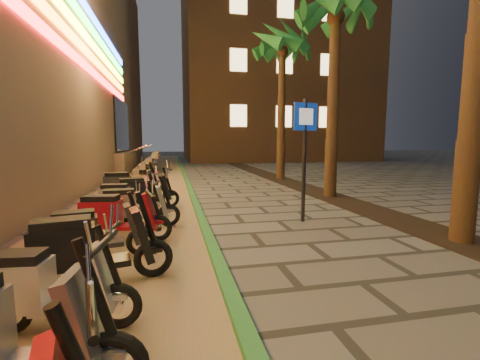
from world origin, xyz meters
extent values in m
plane|color=#474442|center=(0.00, 0.00, 0.00)|extent=(120.00, 120.00, 0.00)
cube|color=#8C7251|center=(-2.60, 10.00, 0.01)|extent=(3.40, 60.00, 0.01)
cube|color=#2A7033|center=(-0.90, 10.00, 0.05)|extent=(0.18, 60.00, 0.10)
cube|color=black|center=(3.60, 5.00, 0.01)|extent=(1.20, 40.00, 0.02)
cube|color=black|center=(-4.45, 18.00, 2.80)|extent=(0.08, 5.00, 3.00)
cube|color=gray|center=(-6.50, 18.00, 0.60)|extent=(5.00, 6.00, 1.20)
cube|color=#FF1414|center=(-4.45, 6.00, 4.50)|extent=(0.06, 26.00, 0.28)
cube|color=orange|center=(-4.45, 6.00, 5.05)|extent=(0.06, 26.00, 0.28)
cube|color=gray|center=(-3.50, 18.00, 0.15)|extent=(0.35, 5.00, 0.30)
cube|color=gray|center=(-3.15, 18.00, 0.45)|extent=(0.35, 5.00, 0.30)
cube|color=gray|center=(-2.80, 18.00, 0.75)|extent=(0.35, 5.00, 0.30)
cube|color=gray|center=(-2.45, 18.00, 1.05)|extent=(0.35, 5.00, 0.30)
cylinder|color=silver|center=(-3.90, 16.00, 1.25)|extent=(2.09, 0.06, 0.81)
cylinder|color=silver|center=(-3.90, 20.00, 1.25)|extent=(2.09, 0.06, 0.81)
cube|color=brown|center=(9.00, 32.00, 12.50)|extent=(18.00, 16.00, 25.00)
cube|color=#FED88B|center=(4.00, 23.97, 4.00)|extent=(1.40, 0.06, 1.80)
cube|color=#FED88B|center=(8.00, 23.97, 4.00)|extent=(1.40, 0.06, 1.80)
cube|color=#FED88B|center=(12.00, 23.97, 4.00)|extent=(1.40, 0.06, 1.80)
cube|color=#FED88B|center=(4.00, 23.97, 8.50)|extent=(1.40, 0.06, 1.80)
cube|color=#FED88B|center=(8.00, 23.97, 8.50)|extent=(1.40, 0.06, 1.80)
cube|color=#FED88B|center=(12.00, 23.97, 8.50)|extent=(1.40, 0.06, 1.80)
cube|color=#FED88B|center=(4.00, 23.97, 13.00)|extent=(1.40, 0.06, 1.80)
cube|color=#FED88B|center=(8.00, 23.97, 13.00)|extent=(1.40, 0.06, 1.80)
cube|color=#FED88B|center=(12.00, 23.97, 13.00)|extent=(1.40, 0.06, 1.80)
cylinder|color=#472D19|center=(3.60, 2.00, 2.73)|extent=(0.40, 0.40, 5.45)
cylinder|color=#472D19|center=(3.60, 7.00, 2.85)|extent=(0.40, 0.40, 5.70)
sphere|color=#472D19|center=(3.60, 7.00, 5.70)|extent=(0.56, 0.56, 0.56)
cone|color=#1A551E|center=(4.49, 7.00, 6.15)|extent=(0.60, 1.93, 1.52)
cone|color=#1A551E|center=(4.28, 7.57, 6.15)|extent=(1.70, 1.86, 1.52)
cone|color=#1A551E|center=(3.75, 7.87, 6.15)|extent=(2.00, 0.93, 1.52)
cone|color=#1A551E|center=(3.16, 7.77, 6.15)|extent=(1.97, 1.48, 1.52)
cone|color=#1A551E|center=(2.77, 7.30, 6.15)|extent=(1.22, 2.02, 1.52)
cylinder|color=#472D19|center=(3.60, 12.00, 2.98)|extent=(0.40, 0.40, 5.95)
sphere|color=#472D19|center=(3.60, 12.00, 5.95)|extent=(0.56, 0.56, 0.56)
cone|color=#1A551E|center=(4.49, 12.00, 6.40)|extent=(0.60, 1.93, 1.52)
cone|color=#1A551E|center=(4.28, 12.57, 6.40)|extent=(1.70, 1.86, 1.52)
cone|color=#1A551E|center=(3.75, 12.87, 6.40)|extent=(2.00, 0.93, 1.52)
cone|color=#1A551E|center=(3.16, 12.77, 6.40)|extent=(1.97, 1.48, 1.52)
cone|color=#1A551E|center=(2.77, 12.30, 6.40)|extent=(1.22, 2.02, 1.52)
cone|color=#1A551E|center=(2.77, 11.70, 6.40)|extent=(1.22, 2.02, 1.52)
cone|color=#1A551E|center=(3.16, 11.23, 6.40)|extent=(1.97, 1.48, 1.52)
cone|color=#1A551E|center=(3.75, 11.13, 6.40)|extent=(2.00, 0.93, 1.52)
cone|color=#1A551E|center=(4.28, 11.43, 6.40)|extent=(1.70, 1.86, 1.52)
cylinder|color=black|center=(1.38, 4.05, 1.38)|extent=(0.09, 0.09, 2.75)
cube|color=#0B2E9B|center=(1.39, 4.03, 2.37)|extent=(0.60, 0.17, 0.61)
cube|color=white|center=(1.39, 4.01, 2.37)|extent=(0.35, 0.10, 0.35)
cylinder|color=black|center=(-1.89, -1.27, 1.09)|extent=(0.19, 0.56, 0.04)
cube|color=#96969D|center=(-2.11, -0.52, 0.61)|extent=(0.31, 0.43, 0.72)
cylinder|color=black|center=(-2.04, -0.53, 0.82)|extent=(0.29, 0.10, 0.75)
cylinder|color=black|center=(-1.99, -0.53, 1.14)|extent=(0.11, 0.59, 0.04)
cube|color=#96969D|center=(-1.97, -0.53, 0.39)|extent=(0.24, 0.17, 0.06)
torus|color=black|center=(-3.07, 0.50, 0.23)|extent=(0.47, 0.13, 0.46)
cylinder|color=silver|center=(-3.07, 0.50, 0.23)|extent=(0.13, 0.10, 0.12)
torus|color=black|center=(-2.08, 0.41, 0.23)|extent=(0.47, 0.13, 0.46)
cylinder|color=silver|center=(-2.08, 0.41, 0.23)|extent=(0.13, 0.10, 0.12)
cube|color=white|center=(-2.58, 0.45, 0.27)|extent=(0.52, 0.35, 0.07)
cube|color=white|center=(-3.00, 0.49, 0.49)|extent=(0.65, 0.40, 0.45)
cube|color=black|center=(-3.00, 0.49, 0.75)|extent=(0.58, 0.34, 0.11)
cube|color=white|center=(-2.20, 0.42, 0.54)|extent=(0.27, 0.38, 0.63)
cylinder|color=black|center=(-2.14, 0.41, 0.71)|extent=(0.25, 0.09, 0.66)
cylinder|color=black|center=(-2.09, 0.41, 1.00)|extent=(0.09, 0.52, 0.04)
cube|color=white|center=(-2.08, 0.41, 0.34)|extent=(0.21, 0.14, 0.05)
torus|color=black|center=(-2.91, 1.34, 0.26)|extent=(0.53, 0.21, 0.52)
cylinder|color=silver|center=(-2.91, 1.34, 0.26)|extent=(0.16, 0.13, 0.14)
torus|color=black|center=(-1.80, 1.58, 0.26)|extent=(0.53, 0.21, 0.52)
cylinder|color=silver|center=(-1.80, 1.58, 0.26)|extent=(0.16, 0.13, 0.14)
cube|color=black|center=(-2.37, 1.46, 0.30)|extent=(0.61, 0.45, 0.08)
cube|color=black|center=(-2.83, 1.35, 0.55)|extent=(0.77, 0.53, 0.50)
cube|color=black|center=(-2.83, 1.35, 0.85)|extent=(0.68, 0.45, 0.12)
cube|color=black|center=(-1.94, 1.55, 0.60)|extent=(0.35, 0.45, 0.71)
cylinder|color=black|center=(-1.87, 1.56, 0.81)|extent=(0.28, 0.13, 0.75)
cylinder|color=black|center=(-1.82, 1.57, 1.13)|extent=(0.17, 0.58, 0.04)
cube|color=black|center=(-1.80, 1.58, 0.38)|extent=(0.25, 0.19, 0.06)
torus|color=black|center=(-3.03, 2.26, 0.23)|extent=(0.47, 0.19, 0.47)
cylinder|color=silver|center=(-3.03, 2.26, 0.23)|extent=(0.14, 0.11, 0.13)
torus|color=black|center=(-2.05, 2.47, 0.23)|extent=(0.47, 0.19, 0.47)
cylinder|color=silver|center=(-2.05, 2.47, 0.23)|extent=(0.14, 0.11, 0.13)
cube|color=#222627|center=(-2.54, 2.36, 0.27)|extent=(0.55, 0.40, 0.07)
cube|color=#222627|center=(-2.96, 2.27, 0.49)|extent=(0.69, 0.47, 0.45)
cube|color=black|center=(-2.96, 2.27, 0.75)|extent=(0.60, 0.40, 0.11)
cube|color=#222627|center=(-2.17, 2.44, 0.54)|extent=(0.31, 0.40, 0.63)
cylinder|color=black|center=(-2.11, 2.46, 0.72)|extent=(0.25, 0.11, 0.66)
cylinder|color=black|center=(-2.06, 2.47, 1.00)|extent=(0.15, 0.52, 0.04)
cube|color=#222627|center=(-2.05, 2.47, 0.34)|extent=(0.22, 0.16, 0.05)
torus|color=black|center=(-2.87, 3.33, 0.25)|extent=(0.51, 0.16, 0.50)
cylinder|color=silver|center=(-2.87, 3.33, 0.25)|extent=(0.15, 0.11, 0.13)
torus|color=black|center=(-1.80, 3.19, 0.25)|extent=(0.51, 0.16, 0.50)
cylinder|color=silver|center=(-1.80, 3.19, 0.25)|extent=(0.15, 0.11, 0.13)
cube|color=maroon|center=(-2.35, 3.26, 0.29)|extent=(0.57, 0.39, 0.08)
cube|color=maroon|center=(-2.79, 3.32, 0.53)|extent=(0.72, 0.45, 0.48)
cube|color=black|center=(-2.79, 3.32, 0.81)|extent=(0.63, 0.39, 0.12)
cube|color=maroon|center=(-1.94, 3.21, 0.58)|extent=(0.31, 0.42, 0.68)
cylinder|color=black|center=(-1.87, 3.20, 0.77)|extent=(0.27, 0.10, 0.71)
cylinder|color=black|center=(-1.82, 3.19, 1.08)|extent=(0.12, 0.56, 0.04)
cube|color=maroon|center=(-1.80, 3.19, 0.36)|extent=(0.23, 0.16, 0.06)
torus|color=black|center=(-2.68, 4.12, 0.25)|extent=(0.50, 0.13, 0.49)
cylinder|color=silver|center=(-2.68, 4.12, 0.25)|extent=(0.14, 0.10, 0.13)
torus|color=black|center=(-1.63, 4.20, 0.25)|extent=(0.50, 0.13, 0.49)
cylinder|color=silver|center=(-1.63, 4.20, 0.25)|extent=(0.14, 0.10, 0.13)
cube|color=#97989E|center=(-2.16, 4.16, 0.28)|extent=(0.54, 0.36, 0.08)
cube|color=#97989E|center=(-2.61, 4.13, 0.52)|extent=(0.69, 0.41, 0.47)
cube|color=black|center=(-2.61, 4.13, 0.79)|extent=(0.61, 0.35, 0.11)
cube|color=#97989E|center=(-1.76, 4.19, 0.57)|extent=(0.28, 0.40, 0.66)
cylinder|color=black|center=(-1.69, 4.20, 0.76)|extent=(0.26, 0.09, 0.70)
cylinder|color=black|center=(-1.65, 4.20, 1.06)|extent=(0.08, 0.55, 0.04)
cube|color=#97989E|center=(-1.63, 4.20, 0.36)|extent=(0.22, 0.15, 0.06)
torus|color=black|center=(-2.94, 5.18, 0.24)|extent=(0.48, 0.11, 0.48)
cylinder|color=silver|center=(-2.94, 5.18, 0.24)|extent=(0.13, 0.10, 0.13)
torus|color=black|center=(-1.91, 5.14, 0.24)|extent=(0.48, 0.11, 0.48)
cylinder|color=silver|center=(-1.91, 5.14, 0.24)|extent=(0.13, 0.10, 0.13)
cube|color=#BABBBE|center=(-2.43, 5.16, 0.28)|extent=(0.52, 0.33, 0.07)
cube|color=#BABBBE|center=(-2.87, 5.17, 0.51)|extent=(0.66, 0.37, 0.46)
cube|color=black|center=(-2.87, 5.17, 0.78)|extent=(0.58, 0.32, 0.11)
cube|color=#BABBBE|center=(-2.04, 5.14, 0.55)|extent=(0.26, 0.38, 0.65)
cylinder|color=black|center=(-1.97, 5.14, 0.74)|extent=(0.26, 0.07, 0.68)
cylinder|color=black|center=(-1.93, 5.14, 1.03)|extent=(0.06, 0.54, 0.04)
cube|color=#BABBBE|center=(-1.91, 5.14, 0.35)|extent=(0.21, 0.14, 0.06)
torus|color=black|center=(-2.66, 6.00, 0.25)|extent=(0.51, 0.20, 0.50)
cylinder|color=silver|center=(-2.66, 6.00, 0.25)|extent=(0.15, 0.12, 0.14)
torus|color=black|center=(-1.60, 6.23, 0.25)|extent=(0.51, 0.20, 0.50)
cylinder|color=silver|center=(-1.60, 6.23, 0.25)|extent=(0.15, 0.12, 0.14)
cube|color=black|center=(-2.14, 6.12, 0.29)|extent=(0.59, 0.43, 0.08)
cube|color=black|center=(-2.59, 6.02, 0.53)|extent=(0.74, 0.50, 0.48)
cube|color=black|center=(-2.59, 6.02, 0.81)|extent=(0.65, 0.43, 0.12)
cube|color=black|center=(-1.74, 6.21, 0.58)|extent=(0.33, 0.43, 0.68)
cylinder|color=black|center=(-1.67, 6.22, 0.77)|extent=(0.27, 0.12, 0.72)
cylinder|color=black|center=(-1.62, 6.23, 1.08)|extent=(0.16, 0.56, 0.04)
cube|color=black|center=(-1.60, 6.23, 0.37)|extent=(0.24, 0.18, 0.06)
torus|color=black|center=(-3.16, 6.88, 0.27)|extent=(0.56, 0.19, 0.55)
cylinder|color=silver|center=(-3.16, 6.88, 0.27)|extent=(0.16, 0.13, 0.15)
torus|color=black|center=(-1.99, 7.06, 0.27)|extent=(0.56, 0.19, 0.55)
cylinder|color=silver|center=(-1.99, 7.06, 0.27)|extent=(0.16, 0.13, 0.15)
cube|color=#282A2D|center=(-2.58, 6.97, 0.32)|extent=(0.63, 0.44, 0.08)
cube|color=#282A2D|center=(-3.07, 6.89, 0.58)|extent=(0.79, 0.51, 0.53)
cube|color=black|center=(-3.07, 6.89, 0.88)|extent=(0.70, 0.43, 0.13)
cube|color=#282A2D|center=(-2.14, 7.04, 0.63)|extent=(0.34, 0.46, 0.74)
cylinder|color=black|center=(-2.06, 7.05, 0.84)|extent=(0.30, 0.12, 0.78)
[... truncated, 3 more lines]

